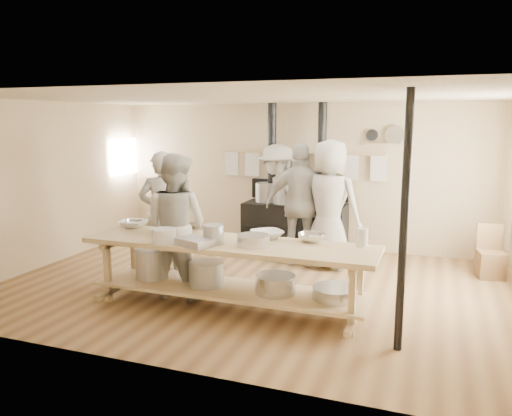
% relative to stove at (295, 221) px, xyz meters
% --- Properties ---
extents(ground, '(7.00, 7.00, 0.00)m').
position_rel_stove_xyz_m(ground, '(0.01, -2.12, -0.52)').
color(ground, brown).
rests_on(ground, ground).
extents(room_shell, '(7.00, 7.00, 7.00)m').
position_rel_stove_xyz_m(room_shell, '(0.01, -2.12, 1.10)').
color(room_shell, tan).
rests_on(room_shell, ground).
extents(left_opening, '(0.00, 0.90, 0.90)m').
position_rel_stove_xyz_m(left_opening, '(-3.44, -0.12, 1.08)').
color(left_opening, white).
rests_on(left_opening, ground).
extents(stove, '(1.90, 0.75, 2.60)m').
position_rel_stove_xyz_m(stove, '(0.00, 0.00, 0.00)').
color(stove, black).
rests_on(stove, ground).
extents(towel_rail, '(3.00, 0.04, 0.47)m').
position_rel_stove_xyz_m(towel_rail, '(0.01, 0.28, 1.04)').
color(towel_rail, tan).
rests_on(towel_rail, ground).
extents(back_wall_shelf, '(0.63, 0.14, 0.32)m').
position_rel_stove_xyz_m(back_wall_shelf, '(1.47, 0.32, 1.48)').
color(back_wall_shelf, tan).
rests_on(back_wall_shelf, ground).
extents(prep_table, '(3.60, 0.90, 0.85)m').
position_rel_stove_xyz_m(prep_table, '(-0.00, -3.02, -0.00)').
color(prep_table, tan).
rests_on(prep_table, ground).
extents(support_post, '(0.08, 0.08, 2.60)m').
position_rel_stove_xyz_m(support_post, '(2.06, -3.47, 0.78)').
color(support_post, black).
rests_on(support_post, ground).
extents(cook_far_left, '(0.81, 0.70, 1.88)m').
position_rel_stove_xyz_m(cook_far_left, '(-1.35, -2.23, 0.42)').
color(cook_far_left, '#A29C8F').
rests_on(cook_far_left, ground).
extents(cook_left, '(0.96, 0.78, 1.88)m').
position_rel_stove_xyz_m(cook_left, '(-0.84, -2.79, 0.42)').
color(cook_left, '#A29C8F').
rests_on(cook_left, ground).
extents(cook_center, '(1.10, 0.84, 2.02)m').
position_rel_stove_xyz_m(cook_center, '(0.80, -0.88, 0.49)').
color(cook_center, '#A29C8F').
rests_on(cook_center, ground).
extents(cook_right, '(1.20, 0.61, 1.96)m').
position_rel_stove_xyz_m(cook_right, '(0.34, -0.85, 0.46)').
color(cook_right, '#A29C8F').
rests_on(cook_right, ground).
extents(cook_by_window, '(1.39, 1.32, 1.89)m').
position_rel_stove_xyz_m(cook_by_window, '(-0.27, -0.17, 0.43)').
color(cook_by_window, '#A29C8F').
rests_on(cook_by_window, ground).
extents(chair, '(0.42, 0.42, 0.78)m').
position_rel_stove_xyz_m(chair, '(3.15, -0.54, -0.29)').
color(chair, brown).
rests_on(chair, ground).
extents(bowl_white_a, '(0.39, 0.39, 0.09)m').
position_rel_stove_xyz_m(bowl_white_a, '(-1.54, -2.69, 0.37)').
color(bowl_white_a, white).
rests_on(bowl_white_a, prep_table).
extents(bowl_steel_a, '(0.40, 0.40, 0.09)m').
position_rel_stove_xyz_m(bowl_steel_a, '(-1.54, -2.69, 0.37)').
color(bowl_steel_a, silver).
rests_on(bowl_steel_a, prep_table).
extents(bowl_white_b, '(0.55, 0.55, 0.10)m').
position_rel_stove_xyz_m(bowl_white_b, '(0.39, -2.69, 0.38)').
color(bowl_white_b, white).
rests_on(bowl_white_b, prep_table).
extents(bowl_steel_b, '(0.45, 0.45, 0.10)m').
position_rel_stove_xyz_m(bowl_steel_b, '(0.96, -2.69, 0.38)').
color(bowl_steel_b, silver).
rests_on(bowl_steel_b, prep_table).
extents(roasting_pan, '(0.48, 0.41, 0.09)m').
position_rel_stove_xyz_m(roasting_pan, '(-0.28, -3.35, 0.37)').
color(roasting_pan, '#B2B2B7').
rests_on(roasting_pan, prep_table).
extents(mixing_bowl_large, '(0.46, 0.46, 0.12)m').
position_rel_stove_xyz_m(mixing_bowl_large, '(0.35, -3.08, 0.39)').
color(mixing_bowl_large, silver).
rests_on(mixing_bowl_large, prep_table).
extents(bucket_galv, '(0.33, 0.33, 0.23)m').
position_rel_stove_xyz_m(bucket_galv, '(-0.12, -3.17, 0.44)').
color(bucket_galv, gray).
rests_on(bucket_galv, prep_table).
extents(deep_bowl_enamel, '(0.34, 0.34, 0.18)m').
position_rel_stove_xyz_m(deep_bowl_enamel, '(-0.68, -3.35, 0.42)').
color(deep_bowl_enamel, white).
rests_on(deep_bowl_enamel, prep_table).
extents(pitcher, '(0.17, 0.17, 0.21)m').
position_rel_stove_xyz_m(pitcher, '(1.56, -2.69, 0.43)').
color(pitcher, white).
rests_on(pitcher, prep_table).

